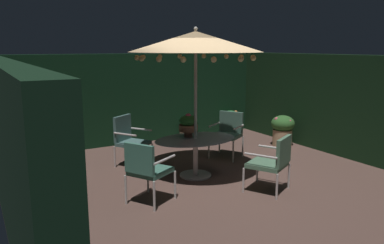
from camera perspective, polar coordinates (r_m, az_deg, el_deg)
ground_plane at (r=7.07m, az=3.27°, el=-8.44°), size 6.90×6.96×0.02m
hedge_backdrop_rear at (r=9.70m, az=-7.49°, el=3.57°), size 6.90×0.30×2.19m
hedge_backdrop_left at (r=5.72m, az=-25.53°, el=-2.74°), size 0.30×6.96×2.19m
hedge_backdrop_right at (r=9.01m, az=21.23°, el=2.32°), size 0.30×6.96×2.19m
patio_dining_table at (r=7.04m, az=0.52°, el=-3.63°), size 1.56×1.09×0.72m
patio_umbrella at (r=6.80m, az=0.55°, el=11.79°), size 2.35×2.35×2.69m
centerpiece_planter at (r=7.07m, az=-0.55°, el=-0.28°), size 0.35×0.35×0.44m
patio_chair_north at (r=7.80m, az=-9.32°, el=-2.28°), size 0.77×0.78×1.00m
patio_chair_northeast at (r=5.84m, az=-6.76°, el=-6.69°), size 0.78×0.77×0.97m
patio_chair_east at (r=6.42m, az=11.94°, el=-5.51°), size 0.82×0.81×0.94m
patio_chair_southeast at (r=8.33m, az=5.37°, el=-1.30°), size 0.78×0.79×0.97m
potted_plant_right_near at (r=8.65m, az=-19.52°, el=-3.36°), size 0.51×0.51×0.59m
potted_plant_back_center at (r=9.51m, az=13.29°, el=-1.02°), size 0.56×0.56×0.74m
potted_plant_back_right at (r=5.53m, az=-20.45°, el=-10.41°), size 0.58×0.58×0.72m
potted_plant_front_corner at (r=10.05m, az=-0.66°, el=-0.86°), size 0.42×0.42×0.55m
potted_plant_left_far at (r=8.05m, az=-23.11°, el=-4.41°), size 0.39×0.39×0.60m
potted_plant_left_near at (r=10.68m, az=5.73°, el=0.25°), size 0.45×0.45×0.62m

